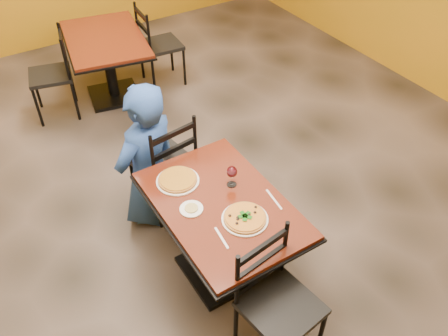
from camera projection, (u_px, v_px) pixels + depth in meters
floor at (191, 229)px, 4.01m from camera, size 7.00×8.00×0.01m
table_main at (222, 222)px, 3.32m from camera, size 0.83×1.23×0.75m
table_second at (107, 53)px, 5.20m from camera, size 1.04×1.37×0.75m
chair_main_near at (281, 308)px, 2.89m from camera, size 0.49×0.49×0.96m
chair_main_far at (163, 162)px, 3.92m from camera, size 0.50×0.50×0.98m
chair_second_left at (50, 76)px, 4.99m from camera, size 0.52×0.52×0.96m
chair_second_right at (161, 45)px, 5.51m from camera, size 0.47×0.47×0.97m
diner at (146, 155)px, 3.75m from camera, size 0.73×0.59×1.29m
plate_main at (245, 219)px, 3.08m from camera, size 0.31×0.31×0.01m
pizza_main at (245, 217)px, 3.07m from camera, size 0.28×0.28×0.02m
plate_far at (178, 181)px, 3.35m from camera, size 0.31×0.31×0.01m
pizza_far at (178, 179)px, 3.34m from camera, size 0.28×0.28×0.02m
side_plate at (191, 209)px, 3.15m from camera, size 0.16×0.16×0.01m
dip at (191, 208)px, 3.14m from camera, size 0.09×0.09×0.01m
wine_glass at (232, 175)px, 3.27m from camera, size 0.08×0.08×0.18m
fork at (222, 238)px, 2.96m from camera, size 0.04×0.19×0.00m
knife at (274, 199)px, 3.22m from camera, size 0.04×0.21×0.00m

